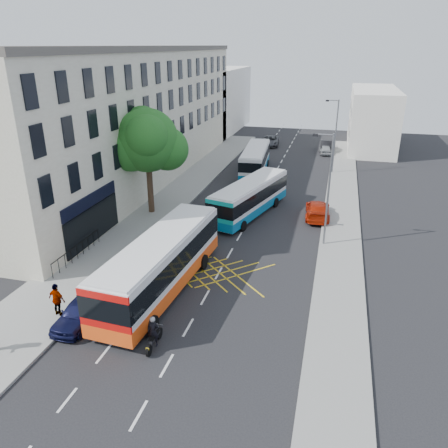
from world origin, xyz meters
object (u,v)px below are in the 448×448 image
Objects in this scene: lamp_far at (335,133)px; bus_mid at (250,198)px; motorbike at (154,333)px; bus_far at (255,160)px; bus_near at (161,263)px; street_tree at (147,141)px; distant_car_grey at (270,141)px; red_hatchback at (318,210)px; distant_car_dark at (327,145)px; pedestrian_far at (57,300)px; lamp_near at (328,185)px; parked_car_blue at (81,311)px; parked_car_silver at (145,257)px; distant_car_silver at (325,149)px.

bus_mid is (-6.39, -15.21, -3.07)m from lamp_far.
bus_mid is 18.72m from motorbike.
bus_far is at bearing 114.12° from bus_mid.
bus_mid is at bearing 83.45° from bus_near.
street_tree is 1.80× the size of distant_car_grey.
distant_car_dark is (-0.32, 25.97, 0.05)m from red_hatchback.
bus_mid reaches higher than distant_car_dark.
bus_near is at bearing -94.83° from distant_car_grey.
distant_car_dark is at bearing -93.77° from pedestrian_far.
lamp_near is 18.75m from pedestrian_far.
bus_far is 31.09m from parked_car_blue.
distant_car_grey is at bearing -83.63° from pedestrian_far.
distant_car_dark is at bearing -92.82° from red_hatchback.
parked_car_blue is 21.57m from red_hatchback.
bus_far is 2.15× the size of distant_car_grey.
bus_far is 24.53m from parked_car_silver.
bus_far is 2.17× the size of red_hatchback.
street_tree is 2.20× the size of parked_car_blue.
bus_mid is 2.33× the size of distant_car_dark.
street_tree is 30.93m from distant_car_grey.
parked_car_blue is 1.10× the size of distant_car_silver.
lamp_far reaches higher than distant_car_dark.
distant_car_dark is at bearing 93.89° from bus_mid.
lamp_near is 29.80m from distant_car_silver.
lamp_far is 1.75× the size of distant_car_dark.
red_hatchback is (10.40, 11.99, -0.02)m from parked_car_silver.
lamp_near is at bearing -11.40° from street_tree.
parked_car_silver is at bearing -149.89° from lamp_near.
bus_near is 41.66m from distant_car_grey.
bus_mid is 5.81m from red_hatchback.
distant_car_grey is at bearing 105.37° from lamp_near.
street_tree is 32.15m from distant_car_dark.
bus_far reaches higher than red_hatchback.
bus_near is 1.13× the size of bus_mid.
red_hatchback is (7.75, -12.39, -0.83)m from bus_far.
pedestrian_far is at bearing -135.78° from lamp_near.
pedestrian_far is at bearing -132.77° from bus_near.
bus_mid is 27.28m from distant_car_dark.
distant_car_dark is 2.45× the size of pedestrian_far.
parked_car_silver is (-2.65, -24.38, -0.82)m from bus_far.
pedestrian_far is at bearing -111.89° from lamp_far.
distant_car_dark reaches higher than red_hatchback.
bus_mid is 2.96× the size of distant_car_silver.
lamp_far is 10.38m from distant_car_silver.
lamp_near is 0.75× the size of bus_mid.
pedestrian_far is at bearing -103.29° from bus_far.
red_hatchback is 25.97m from distant_car_dark.
lamp_far is (14.71, 17.03, -1.68)m from street_tree.
lamp_near is 6.83m from red_hatchback.
distant_car_dark reaches higher than distant_car_silver.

